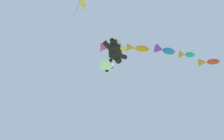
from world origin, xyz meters
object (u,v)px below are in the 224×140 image
object	(u,v)px
soccer_ball_kite	(106,64)
fish_kite_tangerine	(136,48)
fish_kite_crimson	(208,62)
fish_kite_teal	(186,55)
diamond_kite	(82,1)
teddy_bear_kite	(115,50)
fish_kite_cobalt	(164,50)
fish_kite_goldfin	(111,48)

from	to	relation	value
soccer_ball_kite	fish_kite_tangerine	world-z (taller)	fish_kite_tangerine
soccer_ball_kite	fish_kite_crimson	bearing A→B (deg)	-20.01
fish_kite_tangerine	fish_kite_crimson	distance (m)	7.42
fish_kite_teal	diamond_kite	world-z (taller)	fish_kite_teal
teddy_bear_kite	fish_kite_teal	size ratio (longest dim) A/B	1.45
fish_kite_teal	fish_kite_crimson	distance (m)	2.30
teddy_bear_kite	fish_kite_tangerine	bearing A→B (deg)	9.54
teddy_bear_kite	fish_kite_teal	world-z (taller)	fish_kite_teal
teddy_bear_kite	diamond_kite	size ratio (longest dim) A/B	0.73
diamond_kite	fish_kite_teal	bearing A→B (deg)	-10.57
teddy_bear_kite	fish_kite_crimson	world-z (taller)	fish_kite_crimson
teddy_bear_kite	fish_kite_cobalt	xyz separation A→B (m)	(5.49, -1.23, 3.66)
soccer_ball_kite	fish_kite_goldfin	world-z (taller)	fish_kite_goldfin
fish_kite_cobalt	fish_kite_teal	xyz separation A→B (m)	(2.25, -1.11, 0.13)
soccer_ball_kite	fish_kite_crimson	size ratio (longest dim) A/B	0.54
fish_kite_goldfin	fish_kite_cobalt	distance (m)	5.30
fish_kite_crimson	diamond_kite	xyz separation A→B (m)	(-13.15, 3.20, -0.49)
fish_kite_cobalt	soccer_ball_kite	bearing A→B (deg)	166.01
teddy_bear_kite	fish_kite_tangerine	distance (m)	5.32
teddy_bear_kite	fish_kite_tangerine	size ratio (longest dim) A/B	1.02
fish_kite_tangerine	diamond_kite	world-z (taller)	fish_kite_tangerine
teddy_bear_kite	diamond_kite	world-z (taller)	diamond_kite
teddy_bear_kite	diamond_kite	distance (m)	4.41
fish_kite_goldfin	fish_kite_tangerine	bearing A→B (deg)	-28.83
fish_kite_goldfin	teddy_bear_kite	bearing A→B (deg)	-123.04
soccer_ball_kite	fish_kite_teal	distance (m)	10.29
fish_kite_crimson	fish_kite_teal	bearing A→B (deg)	149.94
fish_kite_teal	diamond_kite	size ratio (longest dim) A/B	0.50
teddy_bear_kite	fish_kite_goldfin	distance (m)	3.90
fish_kite_crimson	fish_kite_tangerine	bearing A→B (deg)	146.88
fish_kite_crimson	soccer_ball_kite	bearing A→B (deg)	159.99
fish_kite_cobalt	fish_kite_teal	bearing A→B (deg)	-26.16
fish_kite_tangerine	fish_kite_cobalt	bearing A→B (deg)	-42.09
fish_kite_cobalt	diamond_kite	xyz separation A→B (m)	(-8.98, 0.99, -0.99)
soccer_ball_kite	fish_kite_goldfin	size ratio (longest dim) A/B	0.44
teddy_bear_kite	fish_kite_cobalt	world-z (taller)	fish_kite_cobalt
teddy_bear_kite	fish_kite_teal	xyz separation A→B (m)	(7.75, -2.34, 3.79)
fish_kite_crimson	diamond_kite	distance (m)	13.54
soccer_ball_kite	diamond_kite	size ratio (longest dim) A/B	0.32
fish_kite_crimson	diamond_kite	world-z (taller)	diamond_kite
teddy_bear_kite	fish_kite_teal	bearing A→B (deg)	-16.81
fish_kite_goldfin	diamond_kite	world-z (taller)	fish_kite_goldfin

